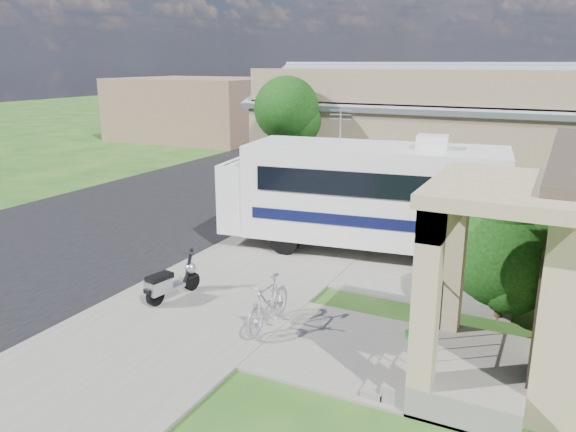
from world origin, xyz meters
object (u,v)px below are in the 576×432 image
at_px(scooter, 170,282).
at_px(bicycle, 268,305).
at_px(motorhome, 363,193).
at_px(garden_hose, 417,340).
at_px(shrub, 509,252).
at_px(pickup_truck, 283,159).
at_px(van, 326,140).

relative_size(scooter, bicycle, 0.90).
xyz_separation_m(motorhome, garden_hose, (2.72, -4.64, -1.55)).
distance_m(shrub, scooter, 7.05).
bearing_deg(garden_hose, scooter, -175.08).
bearing_deg(motorhome, pickup_truck, 121.00).
distance_m(scooter, garden_hose, 5.33).
bearing_deg(motorhome, bicycle, -98.06).
bearing_deg(motorhome, garden_hose, -67.28).
bearing_deg(shrub, van, 122.46).
relative_size(shrub, pickup_truck, 0.52).
height_order(pickup_truck, garden_hose, pickup_truck).
bearing_deg(pickup_truck, bicycle, 104.63).
height_order(motorhome, van, motorhome).
distance_m(motorhome, van, 16.94).
distance_m(pickup_truck, garden_hose, 16.23).
bearing_deg(van, motorhome, -56.01).
distance_m(pickup_truck, van, 6.74).
height_order(pickup_truck, van, van).
relative_size(scooter, garden_hose, 3.30).
bearing_deg(pickup_truck, garden_hose, 114.45).
bearing_deg(pickup_truck, shrub, 122.39).
xyz_separation_m(motorhome, shrub, (3.99, -2.74, -0.21)).
relative_size(van, garden_hose, 12.01).
bearing_deg(pickup_truck, scooter, 95.75).
bearing_deg(garden_hose, shrub, 56.35).
bearing_deg(pickup_truck, motorhome, 117.19).
height_order(shrub, bicycle, shrub).
xyz_separation_m(scooter, bicycle, (2.54, -0.20, 0.06)).
xyz_separation_m(motorhome, pickup_truck, (-6.78, 8.50, -0.89)).
relative_size(shrub, bicycle, 1.68).
bearing_deg(pickup_truck, van, -95.91).
xyz_separation_m(motorhome, scooter, (-2.58, -5.10, -1.20)).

